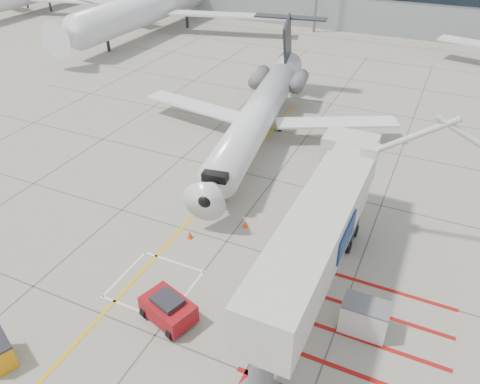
% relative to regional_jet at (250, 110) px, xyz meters
% --- Properties ---
extents(ground_plane, '(260.00, 260.00, 0.00)m').
position_rel_regional_jet_xyz_m(ground_plane, '(3.21, -14.84, -3.92)').
color(ground_plane, gray).
rests_on(ground_plane, ground).
extents(regional_jet, '(27.97, 33.15, 7.84)m').
position_rel_regional_jet_xyz_m(regional_jet, '(0.00, 0.00, 0.00)').
color(regional_jet, silver).
rests_on(regional_jet, ground_plane).
extents(jet_bridge, '(8.81, 18.45, 7.36)m').
position_rel_regional_jet_xyz_m(jet_bridge, '(9.30, -13.56, -0.24)').
color(jet_bridge, beige).
rests_on(jet_bridge, ground_plane).
extents(pushback_tug, '(3.09, 2.43, 1.58)m').
position_rel_regional_jet_xyz_m(pushback_tug, '(3.32, -17.65, -3.13)').
color(pushback_tug, maroon).
rests_on(pushback_tug, ground_plane).
extents(baggage_cart, '(2.40, 1.86, 1.34)m').
position_rel_regional_jet_xyz_m(baggage_cart, '(8.05, -7.28, -3.25)').
color(baggage_cart, '#545358').
rests_on(baggage_cart, ground_plane).
extents(ground_power_unit, '(2.27, 1.35, 1.79)m').
position_rel_regional_jet_xyz_m(ground_power_unit, '(12.40, -14.17, -3.03)').
color(ground_power_unit, silver).
rests_on(ground_power_unit, ground_plane).
extents(cone_nose, '(0.35, 0.35, 0.49)m').
position_rel_regional_jet_xyz_m(cone_nose, '(0.96, -11.47, -3.67)').
color(cone_nose, '#EE430C').
rests_on(cone_nose, ground_plane).
extents(cone_side, '(0.35, 0.35, 0.48)m').
position_rel_regional_jet_xyz_m(cone_side, '(3.66, -8.95, -3.68)').
color(cone_side, '#FF420D').
rests_on(cone_side, ground_plane).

